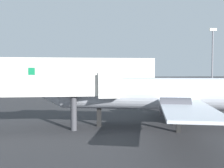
% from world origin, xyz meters
% --- Properties ---
extents(airplane_at_gate, '(33.45, 29.57, 12.56)m').
position_xyz_m(airplane_at_gate, '(9.71, 20.75, 4.12)').
color(airplane_at_gate, silver).
rests_on(airplane_at_gate, ground_plane).
extents(airplane_far_left, '(28.00, 18.16, 7.98)m').
position_xyz_m(airplane_far_left, '(-26.57, 86.15, 2.80)').
color(airplane_far_left, white).
rests_on(airplane_far_left, ground_plane).
extents(jet_bridge, '(22.00, 2.86, 6.58)m').
position_xyz_m(jet_bridge, '(-6.28, 21.22, 5.05)').
color(jet_bridge, silver).
rests_on(jet_bridge, ground_plane).
extents(light_mast_right, '(2.40, 0.50, 21.15)m').
position_xyz_m(light_mast_right, '(44.73, 74.56, 11.85)').
color(light_mast_right, slate).
rests_on(light_mast_right, ground_plane).
extents(terminal_building, '(88.41, 22.52, 13.12)m').
position_xyz_m(terminal_building, '(-6.55, 128.11, 6.56)').
color(terminal_building, beige).
rests_on(terminal_building, ground_plane).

